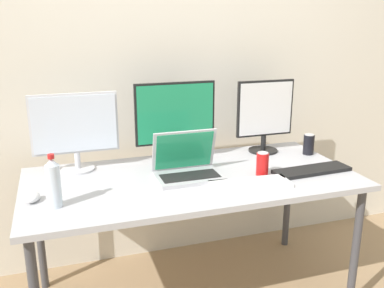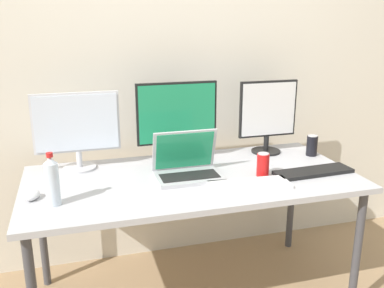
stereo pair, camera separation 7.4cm
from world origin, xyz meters
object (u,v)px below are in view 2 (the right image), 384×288
at_px(mouse_by_keyboard, 32,195).
at_px(soda_can_near_keyboard, 312,146).
at_px(laptop_silver, 187,166).
at_px(keyboard_aux, 313,172).
at_px(monitor_center, 177,119).
at_px(water_bottle, 52,181).
at_px(keyboard_main, 250,185).
at_px(monitor_right, 268,114).
at_px(work_desk, 192,186).
at_px(soda_can_by_laptop, 263,165).
at_px(monitor_left, 77,128).

relative_size(mouse_by_keyboard, soda_can_near_keyboard, 0.77).
xyz_separation_m(laptop_silver, keyboard_aux, (0.67, -0.14, -0.05)).
distance_m(monitor_center, water_bottle, 0.84).
xyz_separation_m(keyboard_main, soda_can_near_keyboard, (0.57, 0.36, 0.05)).
bearing_deg(mouse_by_keyboard, monitor_right, 35.34).
relative_size(work_desk, monitor_center, 3.69).
height_order(monitor_center, water_bottle, monitor_center).
height_order(laptop_silver, keyboard_main, laptop_silver).
xyz_separation_m(work_desk, mouse_by_keyboard, (-0.80, -0.08, 0.07)).
bearing_deg(mouse_by_keyboard, work_desk, 26.23).
bearing_deg(monitor_center, monitor_right, -0.67).
bearing_deg(work_desk, mouse_by_keyboard, -174.20).
relative_size(work_desk, soda_can_near_keyboard, 13.83).
relative_size(monitor_right, laptop_silver, 1.30).
distance_m(laptop_silver, soda_can_by_laptop, 0.40).
relative_size(monitor_left, laptop_silver, 1.34).
bearing_deg(soda_can_by_laptop, soda_can_near_keyboard, 28.78).
height_order(monitor_left, keyboard_aux, monitor_left).
bearing_deg(monitor_right, work_desk, -153.51).
distance_m(monitor_right, laptop_silver, 0.68).
bearing_deg(soda_can_by_laptop, work_desk, 165.51).
bearing_deg(keyboard_main, keyboard_aux, 15.25).
xyz_separation_m(monitor_left, keyboard_main, (0.81, -0.51, -0.23)).
bearing_deg(mouse_by_keyboard, soda_can_near_keyboard, 28.54).
bearing_deg(mouse_by_keyboard, monitor_left, 78.93).
height_order(monitor_left, soda_can_by_laptop, monitor_left).
bearing_deg(laptop_silver, mouse_by_keyboard, -173.60).
bearing_deg(keyboard_aux, mouse_by_keyboard, 174.58).
xyz_separation_m(work_desk, water_bottle, (-0.70, -0.17, 0.17)).
bearing_deg(monitor_right, monitor_center, 179.33).
relative_size(work_desk, monitor_right, 3.88).
distance_m(water_bottle, soda_can_near_keyboard, 1.54).
height_order(monitor_center, keyboard_main, monitor_center).
relative_size(keyboard_aux, soda_can_by_laptop, 3.47).
bearing_deg(monitor_right, soda_can_near_keyboard, -29.23).
xyz_separation_m(water_bottle, soda_can_near_keyboard, (1.50, 0.32, -0.05)).
relative_size(water_bottle, soda_can_by_laptop, 1.95).
height_order(monitor_left, keyboard_main, monitor_left).
xyz_separation_m(work_desk, soda_can_by_laptop, (0.36, -0.09, 0.12)).
xyz_separation_m(monitor_left, soda_can_by_laptop, (0.93, -0.38, -0.18)).
distance_m(monitor_left, keyboard_aux, 1.31).
height_order(laptop_silver, keyboard_aux, laptop_silver).
relative_size(work_desk, mouse_by_keyboard, 17.99).
height_order(mouse_by_keyboard, water_bottle, water_bottle).
height_order(monitor_left, mouse_by_keyboard, monitor_left).
xyz_separation_m(monitor_left, monitor_center, (0.56, 0.00, 0.01)).
bearing_deg(monitor_right, keyboard_aux, -79.11).
height_order(keyboard_main, soda_can_near_keyboard, soda_can_near_keyboard).
xyz_separation_m(soda_can_near_keyboard, soda_can_by_laptop, (-0.44, -0.24, 0.00)).
distance_m(monitor_left, water_bottle, 0.49).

